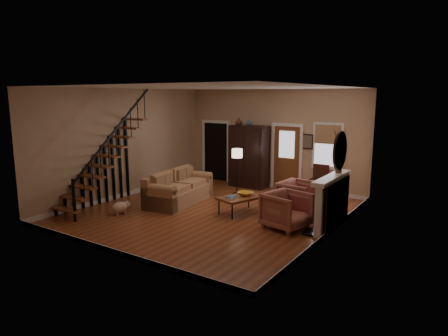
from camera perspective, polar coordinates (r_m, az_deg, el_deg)
The scene contains 15 objects.
room at distance 12.21m, azimuth 1.52°, elevation 2.84°, with size 7.00×7.33×3.30m.
staircase at distance 11.45m, azimuth -16.97°, elevation 2.37°, with size 0.94×2.80×3.20m, color brown, non-canonical shape.
fireplace at distance 9.74m, azimuth 15.40°, elevation -4.07°, with size 0.33×1.95×2.30m.
armoire at distance 13.60m, azimuth 3.59°, elevation 1.66°, with size 1.30×0.60×2.10m, color black, non-canonical shape.
vase_a at distance 13.56m, azimuth 2.14°, elevation 6.65°, with size 0.24×0.24×0.25m, color #4C2619.
vase_b at distance 13.36m, azimuth 3.61°, elevation 6.49°, with size 0.20×0.20×0.21m, color #334C60.
sofa at distance 11.70m, azimuth -6.41°, elevation -2.88°, with size 1.01×2.35×0.87m, color #A5724B, non-canonical shape.
coffee_table at distance 10.66m, azimuth 2.43°, elevation -5.28°, with size 0.70×1.20×0.46m, color brown, non-canonical shape.
bowl at distance 10.69m, azimuth 3.08°, elevation -3.69°, with size 0.41×0.41×0.10m, color orange.
books at distance 10.41m, azimuth 1.02°, elevation -4.19°, with size 0.22×0.30×0.06m, color beige, non-canonical shape.
armchair_left at distance 9.55m, azimuth 8.92°, elevation -6.00°, with size 0.93×0.95×0.87m, color maroon.
armchair_right at distance 10.82m, azimuth 10.60°, elevation -4.11°, with size 0.92×0.95×0.86m, color maroon.
floor_lamp at distance 12.58m, azimuth 1.87°, elevation -0.53°, with size 0.33×0.33×1.45m, color black, non-canonical shape.
side_chair at distance 12.46m, azimuth 13.31°, elevation -1.93°, with size 0.54×0.54×1.02m, color #361A11, non-canonical shape.
dog at distance 10.92m, azimuth -14.67°, elevation -5.55°, with size 0.28×0.48×0.35m, color #D6B392, non-canonical shape.
Camera 1 is at (5.99, -8.51, 3.11)m, focal length 32.00 mm.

